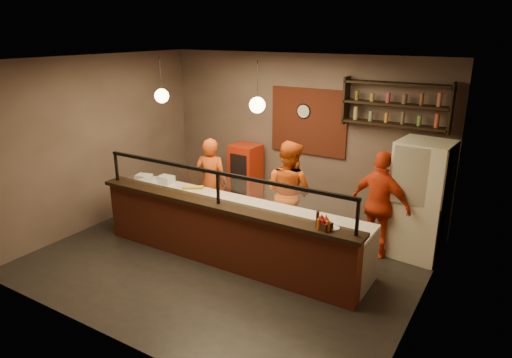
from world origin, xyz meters
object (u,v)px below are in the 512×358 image
Objects in this scene: fridge at (420,200)px; condiment_caddy at (325,225)px; red_cooler at (246,175)px; wall_clock at (304,111)px; cook_mid at (289,193)px; pizza_dough at (211,199)px; pepper_mill at (318,218)px; cook_left at (211,182)px; cook_right at (380,205)px.

fridge is 2.19m from condiment_caddy.
red_cooler is 7.04× the size of condiment_caddy.
cook_mid is at bearing -72.97° from wall_clock.
pizza_dough is 2.17m from pepper_mill.
cook_left is 0.92× the size of cook_mid.
cook_right is 1.35× the size of red_cooler.
pepper_mill is (1.55, -2.73, -0.94)m from wall_clock.
wall_clock is at bearing 121.12° from condiment_caddy.
wall_clock is 3.40m from condiment_caddy.
fridge reaches higher than pepper_mill.
pizza_dough is at bearing -70.57° from red_cooler.
cook_left reaches higher than pepper_mill.
cook_mid reaches higher than red_cooler.
cook_left is 1.28× the size of red_cooler.
fridge is at bearing -16.89° from wall_clock.
cook_mid is (1.63, 0.06, 0.07)m from cook_left.
wall_clock is 0.22× the size of red_cooler.
wall_clock is 0.17× the size of cook_right.
cook_mid is 3.52× the size of pizza_dough.
cook_left is at bearing -128.66° from wall_clock.
cook_left is 3.26× the size of pizza_dough.
fridge is 10.37× the size of condiment_caddy.
cook_mid is 9.78× the size of condiment_caddy.
pizza_dough is 2.51× the size of pepper_mill.
pizza_dough is (-2.52, -1.24, 0.01)m from cook_right.
cook_mid is 1.84m from condiment_caddy.
wall_clock is at bearing 17.63° from red_cooler.
cook_mid is (0.44, -1.43, -1.17)m from wall_clock.
cook_mid reaches higher than condiment_caddy.
cook_right is 2.80m from pizza_dough.
cook_mid is 2.17m from fridge.
fridge reaches higher than cook_left.
pizza_dough is at bearing 168.74° from condiment_caddy.
condiment_caddy is (-0.82, -2.02, 0.13)m from fridge.
fridge is at bearing 67.95° from condiment_caddy.
cook_right is at bearing -11.38° from red_cooler.
cook_mid is at bearing -32.07° from red_cooler.
cook_left reaches higher than red_cooler.
wall_clock is 1.43× the size of pepper_mill.
pepper_mill is at bearing -110.34° from fridge.
pepper_mill reaches higher than pizza_dough.
red_cooler reaches higher than condiment_caddy.
fridge is 9.36× the size of pepper_mill.
wall_clock reaches higher than fridge.
cook_right is at bearing -157.59° from cook_mid.
wall_clock is 2.28m from cook_left.
cook_mid is 0.94× the size of fridge.
cook_right is 1.70m from pepper_mill.
wall_clock is 0.16× the size of cook_mid.
wall_clock is 1.88m from red_cooler.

